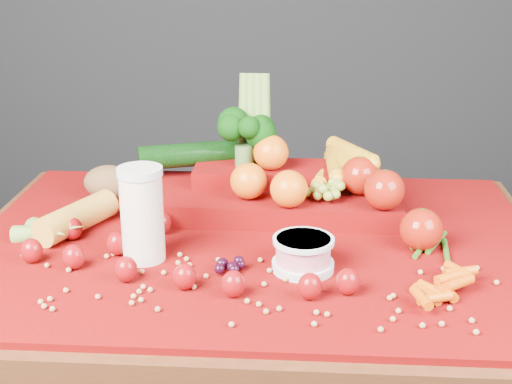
# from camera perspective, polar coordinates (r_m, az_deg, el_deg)

# --- Properties ---
(table) EXTENTS (1.10, 0.80, 0.75)m
(table) POSITION_cam_1_polar(r_m,az_deg,el_deg) (1.38, -0.06, -7.92)
(table) COLOR #371B0C
(table) RESTS_ON ground
(red_cloth) EXTENTS (1.05, 0.75, 0.01)m
(red_cloth) POSITION_cam_1_polar(r_m,az_deg,el_deg) (1.33, -0.06, -4.09)
(red_cloth) COLOR #690603
(red_cloth) RESTS_ON table
(milk_glass) EXTENTS (0.08, 0.08, 0.17)m
(milk_glass) POSITION_cam_1_polar(r_m,az_deg,el_deg) (1.24, -9.11, -1.50)
(milk_glass) COLOR silver
(milk_glass) RESTS_ON red_cloth
(yogurt_bowl) EXTENTS (0.11, 0.11, 0.06)m
(yogurt_bowl) POSITION_cam_1_polar(r_m,az_deg,el_deg) (1.21, 3.80, -4.87)
(yogurt_bowl) COLOR silver
(yogurt_bowl) RESTS_ON red_cloth
(strawberry_scatter) EXTENTS (0.58, 0.28, 0.05)m
(strawberry_scatter) POSITION_cam_1_polar(r_m,az_deg,el_deg) (1.22, -7.59, -5.17)
(strawberry_scatter) COLOR maroon
(strawberry_scatter) RESTS_ON red_cloth
(dark_grape_cluster) EXTENTS (0.06, 0.05, 0.03)m
(dark_grape_cluster) POSITION_cam_1_polar(r_m,az_deg,el_deg) (1.20, -1.89, -6.03)
(dark_grape_cluster) COLOR black
(dark_grape_cluster) RESTS_ON red_cloth
(soybean_scatter) EXTENTS (0.84, 0.24, 0.01)m
(soybean_scatter) POSITION_cam_1_polar(r_m,az_deg,el_deg) (1.15, -0.73, -7.70)
(soybean_scatter) COLOR #AC834A
(soybean_scatter) RESTS_ON red_cloth
(corn_ear) EXTENTS (0.24, 0.26, 0.06)m
(corn_ear) POSITION_cam_1_polar(r_m,az_deg,el_deg) (1.38, -15.57, -2.70)
(corn_ear) COLOR gold
(corn_ear) RESTS_ON red_cloth
(potato) EXTENTS (0.11, 0.08, 0.07)m
(potato) POSITION_cam_1_polar(r_m,az_deg,el_deg) (1.55, -11.67, 0.76)
(potato) COLOR brown
(potato) RESTS_ON red_cloth
(baby_carrot_pile) EXTENTS (0.17, 0.17, 0.03)m
(baby_carrot_pile) POSITION_cam_1_polar(r_m,az_deg,el_deg) (1.17, 15.00, -7.26)
(baby_carrot_pile) COLOR #C74D07
(baby_carrot_pile) RESTS_ON red_cloth
(green_bean_pile) EXTENTS (0.14, 0.12, 0.01)m
(green_bean_pile) POSITION_cam_1_polar(r_m,az_deg,el_deg) (1.34, 13.94, -4.10)
(green_bean_pile) COLOR #2C5F15
(green_bean_pile) RESTS_ON red_cloth
(produce_mound) EXTENTS (0.61, 0.36, 0.27)m
(produce_mound) POSITION_cam_1_polar(r_m,az_deg,el_deg) (1.45, 2.06, 0.73)
(produce_mound) COLOR #690603
(produce_mound) RESTS_ON red_cloth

